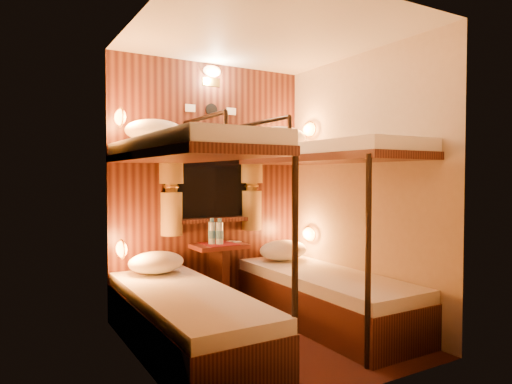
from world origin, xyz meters
TOP-DOWN VIEW (x-y plane):
  - floor at (0.00, 0.00)m, footprint 2.10×2.10m
  - ceiling at (0.00, 0.00)m, footprint 2.10×2.10m
  - wall_back at (0.00, 1.05)m, footprint 2.40×0.00m
  - wall_front at (0.00, -1.05)m, footprint 2.40×0.00m
  - wall_left at (-1.00, 0.00)m, footprint 0.00×2.40m
  - wall_right at (1.00, 0.00)m, footprint 0.00×2.40m
  - back_panel at (0.00, 1.04)m, footprint 2.00×0.03m
  - bunk_left at (-0.65, 0.07)m, footprint 0.72×1.90m
  - bunk_right at (0.65, 0.07)m, footprint 0.72×1.90m
  - window at (0.00, 1.00)m, footprint 1.00×0.12m
  - curtains at (0.00, 0.97)m, footprint 1.10×0.22m
  - back_fixtures at (0.00, 1.00)m, footprint 0.54×0.09m
  - reading_lamps at (-0.00, 0.70)m, footprint 2.00×0.20m
  - table at (0.00, 0.85)m, footprint 0.50×0.34m
  - bottle_left at (-0.06, 0.87)m, footprint 0.07×0.07m
  - bottle_right at (-0.01, 0.82)m, footprint 0.07×0.07m
  - sachet_a at (0.21, 0.89)m, footprint 0.08×0.06m
  - sachet_b at (0.17, 0.94)m, footprint 0.09×0.08m
  - pillow_lower_left at (-0.65, 0.75)m, footprint 0.49×0.35m
  - pillow_lower_right at (0.65, 0.72)m, footprint 0.51×0.36m
  - pillow_upper_left at (-0.65, 0.76)m, footprint 0.51×0.37m
  - pillow_upper_right at (0.65, 0.76)m, footprint 0.54×0.39m

SIDE VIEW (x-z plane):
  - floor at x=0.00m, z-range 0.00..0.00m
  - table at x=0.00m, z-range 0.09..0.74m
  - pillow_lower_left at x=-0.65m, z-range 0.46..0.65m
  - pillow_lower_right at x=0.65m, z-range 0.46..0.66m
  - bunk_left at x=-0.65m, z-range -0.35..1.47m
  - bunk_right at x=0.65m, z-range -0.35..1.47m
  - sachet_b at x=0.17m, z-range 0.65..0.66m
  - sachet_a at x=0.21m, z-range 0.65..0.66m
  - bottle_left at x=-0.06m, z-range 0.63..0.88m
  - bottle_right at x=-0.01m, z-range 0.63..0.88m
  - window at x=0.00m, z-range 0.79..1.58m
  - wall_back at x=0.00m, z-range 0.00..2.40m
  - wall_front at x=0.00m, z-range 0.00..2.40m
  - wall_left at x=-1.00m, z-range 0.00..2.40m
  - wall_right at x=1.00m, z-range 0.00..2.40m
  - back_panel at x=0.00m, z-range 0.00..2.40m
  - reading_lamps at x=0.00m, z-range 0.62..1.86m
  - curtains at x=0.00m, z-range 0.76..1.76m
  - pillow_upper_left at x=-0.65m, z-range 1.59..1.79m
  - pillow_upper_right at x=0.65m, z-range 1.59..1.80m
  - back_fixtures at x=0.00m, z-range 2.00..2.49m
  - ceiling at x=0.00m, z-range 2.40..2.40m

